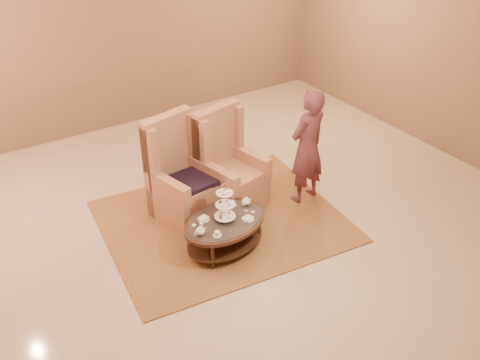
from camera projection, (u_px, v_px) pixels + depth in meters
ground at (245, 242)px, 6.70m from camera, size 8.00×8.00×0.00m
ceiling at (245, 242)px, 6.70m from camera, size 8.00×8.00×0.02m
wall_back at (110, 26)px, 8.63m from camera, size 8.00×0.04×3.50m
wall_right at (480, 50)px, 7.61m from camera, size 0.04×8.00×3.50m
rug at (223, 221)px, 7.06m from camera, size 3.24×2.79×0.02m
tea_table at (225, 225)px, 6.43m from camera, size 1.24×0.97×0.93m
armchair_left at (181, 184)px, 6.98m from camera, size 0.90×0.92×1.38m
armchair_right at (228, 173)px, 7.23m from camera, size 0.88×0.90×1.36m
person at (307, 147)px, 7.10m from camera, size 0.65×0.48×1.63m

